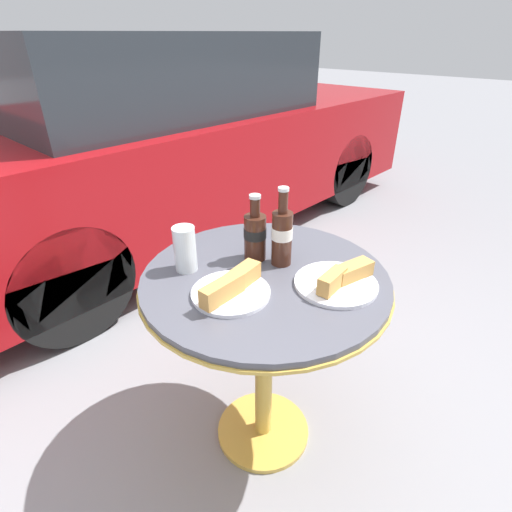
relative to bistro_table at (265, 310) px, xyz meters
name	(u,v)px	position (x,y,z in m)	size (l,w,h in m)	color
ground_plane	(263,431)	(0.00, 0.00, -0.59)	(30.00, 30.00, 0.00)	gray
bistro_table	(265,310)	(0.00, 0.00, 0.00)	(0.76, 0.76, 0.72)	gold
cola_bottle_left	(255,235)	(0.05, 0.09, 0.22)	(0.07, 0.07, 0.22)	#3D1E14
cola_bottle_right	(282,235)	(0.09, 0.01, 0.23)	(0.07, 0.07, 0.25)	#3D1E14
drinking_glass	(185,251)	(-0.14, 0.20, 0.20)	(0.07, 0.07, 0.14)	silver
lunch_plate_near	(339,280)	(0.10, -0.20, 0.15)	(0.24, 0.24, 0.07)	white
lunch_plate_far	(232,288)	(-0.14, 0.00, 0.16)	(0.22, 0.22, 0.07)	white
parked_car	(164,141)	(0.99, 1.91, 0.06)	(3.98, 1.83, 1.36)	#9E0F14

